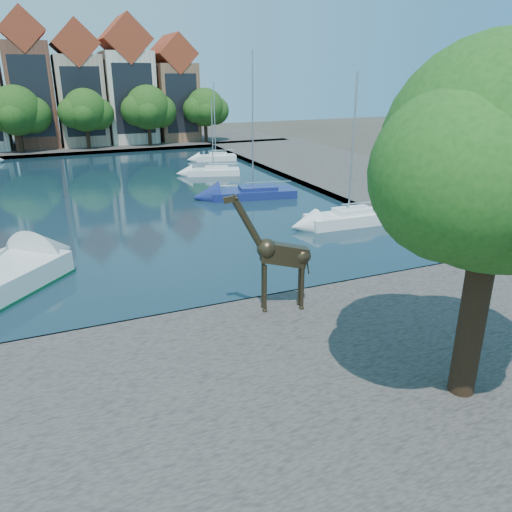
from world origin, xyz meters
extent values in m
plane|color=#38332B|center=(0.00, 0.00, 0.00)|extent=(160.00, 160.00, 0.00)
cube|color=black|center=(0.00, 24.00, 0.04)|extent=(38.00, 50.00, 0.08)
cube|color=#524C47|center=(0.00, -7.00, 0.25)|extent=(50.00, 14.00, 0.50)
cube|color=#524C47|center=(0.00, 56.00, 0.25)|extent=(60.00, 16.00, 0.50)
cube|color=#524C47|center=(25.00, 24.00, 0.25)|extent=(14.00, 52.00, 0.50)
cylinder|color=#332114|center=(7.50, -9.00, 3.25)|extent=(0.80, 0.80, 5.50)
sphere|color=#1B4C15|center=(7.50, -9.00, 7.92)|extent=(6.40, 6.40, 6.40)
sphere|color=#1B4C15|center=(5.74, -9.40, 7.60)|extent=(4.48, 4.48, 4.48)
cube|color=brown|center=(-4.00, 56.00, 7.00)|extent=(5.39, 9.00, 13.00)
cube|color=#A73921|center=(-4.00, 56.00, 14.71)|extent=(5.44, 9.18, 5.44)
cube|color=black|center=(-4.00, 51.52, 7.00)|extent=(4.40, 0.05, 9.75)
cube|color=tan|center=(2.00, 56.00, 6.25)|extent=(5.88, 9.00, 11.50)
cube|color=#A73921|center=(2.00, 56.00, 13.32)|extent=(5.94, 9.18, 5.94)
cube|color=black|center=(2.00, 51.52, 6.25)|extent=(4.80, 0.05, 8.62)
cube|color=beige|center=(8.50, 56.00, 6.50)|extent=(6.37, 9.00, 12.00)
cube|color=#A73921|center=(8.50, 56.00, 13.93)|extent=(6.43, 9.18, 6.43)
cube|color=black|center=(8.50, 51.52, 6.50)|extent=(5.20, 0.05, 9.00)
cube|color=#895D41|center=(15.00, 56.00, 5.75)|extent=(5.39, 9.00, 10.50)
cube|color=#A73921|center=(15.00, 56.00, 12.21)|extent=(5.44, 9.18, 5.44)
cube|color=black|center=(15.00, 51.52, 5.75)|extent=(4.40, 0.05, 7.88)
cylinder|color=#332114|center=(-6.00, 50.50, 2.10)|extent=(0.50, 0.50, 3.20)
sphere|color=#214012|center=(-6.00, 50.50, 5.50)|extent=(6.00, 6.00, 6.00)
sphere|color=#214012|center=(-4.20, 50.80, 4.90)|extent=(4.50, 4.50, 4.50)
sphere|color=#214012|center=(-7.65, 50.10, 5.20)|extent=(4.20, 4.20, 4.20)
cylinder|color=#332114|center=(2.00, 50.50, 2.10)|extent=(0.50, 0.50, 3.20)
sphere|color=#214012|center=(2.00, 50.50, 5.32)|extent=(5.40, 5.40, 5.40)
sphere|color=#214012|center=(3.62, 50.80, 4.78)|extent=(4.05, 4.05, 4.05)
sphere|color=#214012|center=(0.51, 50.10, 5.05)|extent=(3.78, 3.78, 3.78)
cylinder|color=#332114|center=(10.00, 50.50, 2.10)|extent=(0.50, 0.50, 3.20)
sphere|color=#214012|center=(10.00, 50.50, 5.44)|extent=(5.80, 5.80, 5.80)
sphere|color=#214012|center=(11.74, 50.80, 4.86)|extent=(4.35, 4.35, 4.35)
sphere|color=#214012|center=(8.40, 50.10, 5.15)|extent=(4.06, 4.06, 4.06)
cylinder|color=#332114|center=(18.00, 50.50, 2.10)|extent=(0.50, 0.50, 3.20)
sphere|color=#214012|center=(18.00, 50.50, 5.26)|extent=(5.20, 5.20, 5.20)
sphere|color=#214012|center=(19.56, 50.80, 4.74)|extent=(3.90, 3.90, 3.90)
sphere|color=#214012|center=(16.57, 50.10, 5.00)|extent=(3.64, 3.64, 3.64)
cylinder|color=#322819|center=(4.01, -1.51, 1.54)|extent=(0.16, 0.16, 2.09)
cylinder|color=#322819|center=(4.12, -1.08, 1.54)|extent=(0.16, 0.16, 2.09)
cylinder|color=#322819|center=(5.56, -1.89, 1.54)|extent=(0.16, 0.16, 2.09)
cylinder|color=#322819|center=(5.66, -1.47, 1.54)|extent=(0.16, 0.16, 2.09)
cube|color=#322819|center=(4.88, -1.50, 2.94)|extent=(2.10, 1.02, 1.22)
cylinder|color=#322819|center=(3.45, -1.14, 4.30)|extent=(1.37, 0.61, 2.16)
cube|color=#322819|center=(2.75, -0.97, 5.36)|extent=(0.61, 0.31, 0.33)
cube|color=white|center=(15.00, 9.12, 0.58)|extent=(6.02, 2.29, 1.01)
cube|color=white|center=(15.00, 9.12, 0.92)|extent=(2.65, 1.55, 0.56)
cylinder|color=#B2B2B7|center=(15.00, 9.12, 5.44)|extent=(0.13, 0.13, 9.15)
cube|color=navy|center=(12.00, 18.91, 0.51)|extent=(7.35, 3.69, 0.85)
cube|color=navy|center=(12.00, 18.91, 0.79)|extent=(3.33, 2.25, 0.47)
cylinder|color=#B2B2B7|center=(12.00, 18.91, 6.15)|extent=(0.11, 0.11, 10.80)
cube|color=white|center=(12.00, 29.31, 0.47)|extent=(5.52, 3.23, 0.79)
cube|color=white|center=(12.00, 29.31, 0.73)|extent=(2.55, 1.87, 0.44)
cylinder|color=#B2B2B7|center=(12.00, 29.31, 4.08)|extent=(0.10, 0.10, 6.79)
cube|color=white|center=(15.00, 37.43, 0.49)|extent=(4.91, 2.47, 0.83)
cube|color=white|center=(15.00, 37.43, 0.77)|extent=(2.23, 1.50, 0.46)
cylinder|color=#B2B2B7|center=(15.00, 37.43, 4.80)|extent=(0.11, 0.11, 8.16)
camera|label=1|loc=(-3.73, -18.77, 10.05)|focal=35.00mm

